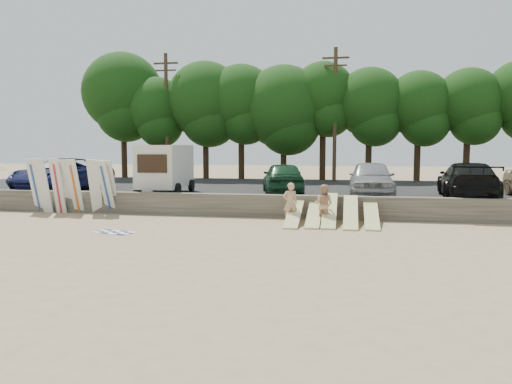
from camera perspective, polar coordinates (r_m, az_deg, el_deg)
ground at (r=18.96m, az=1.36°, el=-4.20°), size 120.00×120.00×0.00m
seawall at (r=21.83m, az=2.63°, el=-1.62°), size 44.00×0.50×1.00m
parking_lot at (r=29.25m, az=4.65°, el=-0.17°), size 44.00×14.50×0.70m
treeline at (r=36.55m, az=2.47°, el=10.39°), size 33.62×6.07×9.52m
utility_poles at (r=34.55m, az=9.02°, el=9.06°), size 25.80×0.26×9.00m
box_trailer at (r=25.82m, az=-10.33°, el=2.89°), size 2.37×3.98×2.47m
car_0 at (r=29.20m, az=-21.24°, el=1.89°), size 3.64×6.61×1.75m
car_1 at (r=25.31m, az=3.10°, el=1.62°), size 2.84×5.03×1.62m
car_2 at (r=24.38m, az=13.02°, el=1.49°), size 2.05×5.08×1.73m
car_3 at (r=25.03m, az=23.03°, el=1.22°), size 2.84×5.93×1.67m
surfboard_upright_0 at (r=25.55m, az=-23.90°, el=0.67°), size 0.55×0.71×2.54m
surfboard_upright_1 at (r=25.09m, az=-23.10°, el=0.64°), size 0.56×0.67×2.55m
surfboard_upright_2 at (r=24.75m, az=-21.73°, el=0.64°), size 0.52×0.60×2.56m
surfboard_upright_3 at (r=24.81m, az=-20.98°, el=0.61°), size 0.54×0.83×2.51m
surfboard_upright_4 at (r=24.39m, az=-19.99°, el=0.59°), size 0.53×0.77×2.52m
surfboard_upright_5 at (r=23.93m, az=-17.94°, el=0.56°), size 0.61×0.82×2.52m
surfboard_upright_6 at (r=23.67m, az=-16.75°, el=0.51°), size 0.60×0.91×2.49m
surfboard_upright_7 at (r=23.75m, az=-16.33°, el=0.54°), size 0.53×0.87×2.49m
surfboard_low_0 at (r=20.15m, az=4.39°, el=-2.44°), size 0.56×2.92×0.84m
surfboard_low_1 at (r=20.25m, az=6.68°, el=-2.47°), size 0.56×2.92×0.81m
surfboard_low_2 at (r=20.16m, az=8.41°, el=-2.07°), size 0.56×2.83×1.13m
surfboard_low_3 at (r=20.07m, az=10.76°, el=-2.25°), size 0.56×2.86×1.05m
surfboard_low_4 at (r=20.21m, az=13.04°, el=-2.52°), size 0.56×2.91×0.86m
beachgoer_a at (r=20.28m, az=3.94°, el=-1.24°), size 0.69×0.55×1.65m
beachgoer_b at (r=19.98m, az=7.74°, el=-1.43°), size 0.94×0.83×1.61m
cooler at (r=21.13m, az=6.43°, el=-2.81°), size 0.44×0.38×0.32m
gear_bag at (r=21.13m, az=6.37°, el=-2.95°), size 0.36×0.33×0.22m
beach_towel at (r=18.88m, az=-15.91°, el=-4.43°), size 1.85×1.85×0.00m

